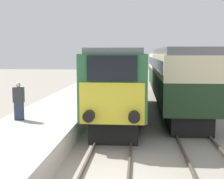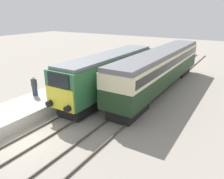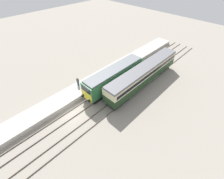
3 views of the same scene
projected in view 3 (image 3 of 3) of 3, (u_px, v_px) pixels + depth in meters
name	position (u px, v px, depth m)	size (l,w,h in m)	color
ground_plane	(73.00, 113.00, 23.41)	(120.00, 120.00, 0.00)	gray
platform_left	(97.00, 79.00, 29.11)	(3.50, 50.00, 0.82)	#B7B2A8
rails_near_track	(97.00, 97.00, 26.02)	(1.51, 60.00, 0.14)	#4C4238
rails_far_track	(111.00, 107.00, 24.25)	(1.50, 60.00, 0.14)	#4C4238
locomotive	(114.00, 76.00, 26.92)	(2.70, 13.25, 3.91)	black
passenger_carriage	(144.00, 73.00, 27.19)	(2.75, 18.07, 3.97)	black
person_on_platform	(78.00, 81.00, 26.70)	(0.44, 0.26, 1.64)	#2D334C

